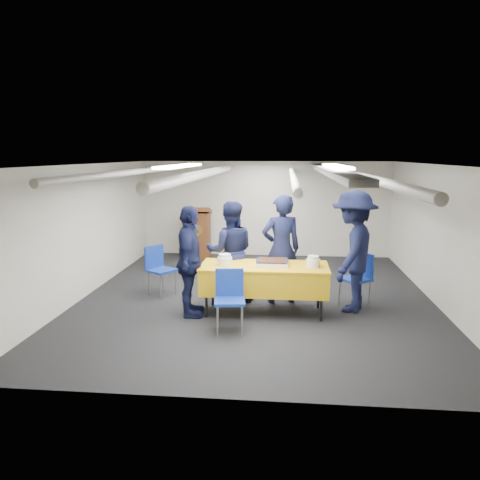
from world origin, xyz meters
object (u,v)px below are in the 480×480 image
object	(u,v)px
podium	(198,233)
chair_left	(158,265)
sailor_b	(230,251)
sailor_c	(190,262)
chair_right	(359,274)
sheet_cake	(272,262)
sailor_d	(353,251)
serving_table	(264,278)
sailor_a	(281,249)
chair_near	(230,294)

from	to	relation	value
podium	chair_left	size ratio (longest dim) A/B	1.44
sailor_b	sailor_c	xyz separation A→B (m)	(-0.52, -0.85, 0.01)
chair_right	chair_left	bearing A→B (deg)	175.47
sheet_cake	sailor_b	bearing A→B (deg)	141.21
sailor_c	sailor_d	distance (m)	2.57
sheet_cake	sailor_d	size ratio (longest dim) A/B	0.26
serving_table	chair_right	distance (m)	1.63
sailor_a	podium	bearing A→B (deg)	-75.26
chair_near	chair_right	size ratio (longest dim) A/B	1.00
serving_table	sailor_a	xyz separation A→B (m)	(0.25, 0.57, 0.35)
serving_table	chair_left	world-z (taller)	chair_left
podium	sailor_b	size ratio (longest dim) A/B	0.74
sailor_b	sailor_c	distance (m)	1.00
serving_table	sheet_cake	distance (m)	0.28
chair_right	chair_left	distance (m)	3.47
serving_table	sailor_d	distance (m)	1.46
chair_near	sailor_d	xyz separation A→B (m)	(1.83, 1.04, 0.43)
chair_near	sailor_b	size ratio (longest dim) A/B	0.51
podium	sailor_d	distance (m)	4.78
chair_near	sailor_c	xyz separation A→B (m)	(-0.68, 0.52, 0.33)
podium	sailor_d	world-z (taller)	sailor_d
chair_right	podium	bearing A→B (deg)	135.02
chair_right	sailor_b	world-z (taller)	sailor_b
sailor_c	chair_near	bearing A→B (deg)	-132.60
serving_table	sailor_b	world-z (taller)	sailor_b
sheet_cake	sailor_d	distance (m)	1.30
serving_table	sailor_d	xyz separation A→B (m)	(1.38, 0.27, 0.40)
podium	serving_table	bearing A→B (deg)	-65.25
podium	chair_near	size ratio (longest dim) A/B	1.44
sailor_b	serving_table	bearing A→B (deg)	128.73
podium	sailor_a	world-z (taller)	sailor_a
sailor_c	chair_left	bearing A→B (deg)	31.77
sheet_cake	chair_left	size ratio (longest dim) A/B	0.58
sheet_cake	sailor_a	distance (m)	0.57
sailor_b	sailor_d	xyz separation A→B (m)	(1.99, -0.33, 0.11)
chair_right	chair_left	size ratio (longest dim) A/B	1.00
chair_left	sailor_a	world-z (taller)	sailor_a
sheet_cake	sailor_b	size ratio (longest dim) A/B	0.30
sailor_a	sailor_b	world-z (taller)	sailor_a
sailor_b	sailor_c	bearing A→B (deg)	51.78
sheet_cake	chair_near	world-z (taller)	chair_near
chair_left	sailor_c	xyz separation A→B (m)	(0.79, -1.06, 0.33)
sheet_cake	chair_near	bearing A→B (deg)	-125.87
chair_left	sheet_cake	bearing A→B (deg)	-21.36
chair_near	chair_right	bearing A→B (deg)	33.51
serving_table	chair_near	size ratio (longest dim) A/B	2.27
sailor_d	chair_right	bearing A→B (deg)	171.77
sailor_b	sailor_d	distance (m)	2.02
sailor_b	sailor_c	size ratio (longest dim) A/B	0.99
chair_right	sheet_cake	bearing A→B (deg)	-159.66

